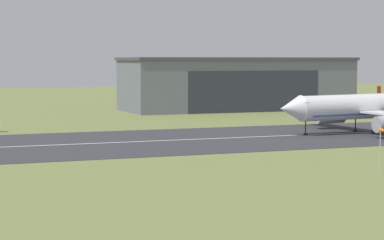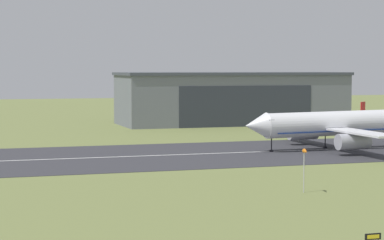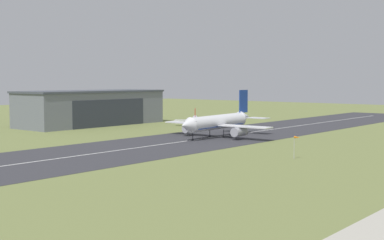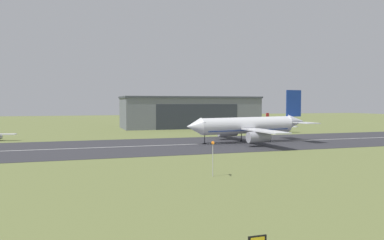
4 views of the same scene
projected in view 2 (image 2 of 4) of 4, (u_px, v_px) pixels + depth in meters
name	position (u px, v px, depth m)	size (l,w,h in m)	color
ground_plane	(147.00, 219.00, 88.41)	(717.36, 717.36, 0.00)	olive
runway_strip	(72.00, 159.00, 147.05)	(477.36, 45.38, 0.06)	#333338
runway_centreline	(72.00, 158.00, 147.04)	(429.63, 0.70, 0.01)	silver
hangar_building	(232.00, 98.00, 240.16)	(72.85, 26.77, 16.52)	slate
airplane_landing	(335.00, 124.00, 163.32)	(43.20, 46.20, 17.54)	white
airplane_parked_west	(375.00, 121.00, 209.30)	(22.13, 20.16, 8.80)	silver
windsock_pole	(305.00, 154.00, 105.70)	(1.10, 2.18, 6.33)	#B7B7BC
runway_sign	(373.00, 238.00, 72.01)	(1.72, 0.13, 1.87)	#4C4C51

